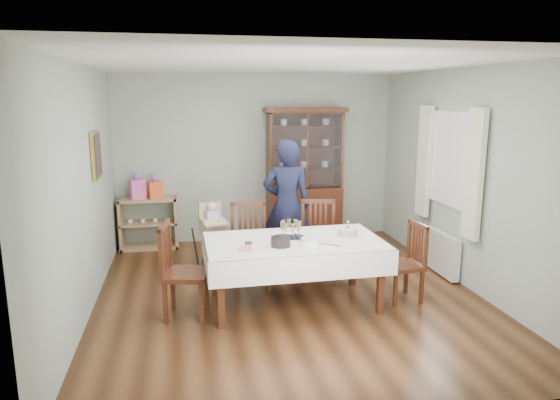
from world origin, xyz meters
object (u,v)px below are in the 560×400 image
object	(u,v)px
gift_bag_pink	(138,187)
gift_bag_orange	(155,187)
dining_table	(294,272)
chair_far_left	(251,262)
sideboard	(149,223)
woman	(287,205)
birthday_cake	(348,232)
chair_far_right	(318,257)
china_cabinet	(304,173)
chair_end_left	(184,289)
high_chair	(213,243)
chair_end_right	(403,278)
champagne_tray	(291,233)

from	to	relation	value
gift_bag_pink	gift_bag_orange	distance (m)	0.27
dining_table	chair_far_left	xyz separation A→B (m)	(-0.41, 0.65, -0.07)
dining_table	sideboard	xyz separation A→B (m)	(-1.76, 2.56, 0.02)
dining_table	chair_far_left	bearing A→B (deg)	121.90
gift_bag_orange	woman	bearing A→B (deg)	-36.28
birthday_cake	chair_far_right	bearing A→B (deg)	104.43
sideboard	woman	world-z (taller)	woman
china_cabinet	chair_far_left	bearing A→B (deg)	-121.34
sideboard	chair_far_left	bearing A→B (deg)	-54.74
chair_end_left	woman	xyz separation A→B (m)	(1.40, 1.31, 0.59)
chair_far_right	high_chair	bearing A→B (deg)	164.09
chair_far_left	high_chair	size ratio (longest dim) A/B	1.11
chair_end_right	gift_bag_orange	world-z (taller)	gift_bag_orange
sideboard	chair_end_right	world-z (taller)	chair_end_right
gift_bag_pink	gift_bag_orange	bearing A→B (deg)	0.00
birthday_cake	gift_bag_pink	size ratio (longest dim) A/B	0.65
birthday_cake	high_chair	bearing A→B (deg)	137.62
dining_table	birthday_cake	distance (m)	0.77
sideboard	champagne_tray	bearing A→B (deg)	-54.99
chair_end_left	birthday_cake	size ratio (longest dim) A/B	3.89
woman	chair_end_right	bearing A→B (deg)	140.01
china_cabinet	sideboard	bearing A→B (deg)	179.51
china_cabinet	chair_far_right	size ratio (longest dim) A/B	2.11
chair_far_left	gift_bag_pink	distance (m)	2.49
chair_end_right	gift_bag_pink	world-z (taller)	gift_bag_pink
high_chair	gift_bag_orange	xyz separation A→B (m)	(-0.80, 1.16, 0.60)
chair_far_right	woman	bearing A→B (deg)	132.07
sideboard	woman	xyz separation A→B (m)	(1.93, -1.34, 0.50)
dining_table	china_cabinet	distance (m)	2.75
champagne_tray	birthday_cake	bearing A→B (deg)	-3.71
chair_far_right	high_chair	world-z (taller)	chair_far_right
chair_far_left	champagne_tray	xyz separation A→B (m)	(0.39, -0.57, 0.51)
chair_far_right	chair_end_right	size ratio (longest dim) A/B	1.12
chair_far_left	chair_far_right	distance (m)	0.89
gift_bag_orange	chair_far_right	bearing A→B (deg)	-41.36
dining_table	sideboard	size ratio (longest dim) A/B	2.23
high_chair	dining_table	bearing A→B (deg)	-72.22
high_chair	champagne_tray	bearing A→B (deg)	-71.24
china_cabinet	champagne_tray	xyz separation A→B (m)	(-0.76, -2.46, -0.30)
champagne_tray	high_chair	bearing A→B (deg)	121.84
sideboard	chair_end_right	bearing A→B (deg)	-41.64
high_chair	gift_bag_orange	size ratio (longest dim) A/B	2.48
chair_far_right	china_cabinet	bearing A→B (deg)	94.06
chair_far_right	dining_table	bearing A→B (deg)	-112.62
high_chair	champagne_tray	xyz separation A→B (m)	(0.81, -1.30, 0.45)
dining_table	champagne_tray	size ratio (longest dim) A/B	6.04
chair_far_left	chair_far_right	bearing A→B (deg)	1.81
china_cabinet	gift_bag_orange	bearing A→B (deg)	179.96
dining_table	chair_far_left	distance (m)	0.77
sideboard	high_chair	xyz separation A→B (m)	(0.93, -1.18, -0.03)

